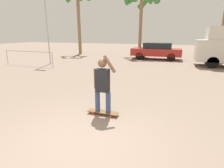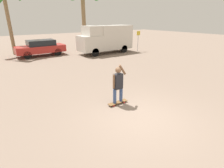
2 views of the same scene
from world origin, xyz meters
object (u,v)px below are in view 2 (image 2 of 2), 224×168
(skateboard, at_px, (118,102))
(street_sign, at_px, (138,38))
(camper_van, at_px, (106,38))
(parked_car_red, at_px, (41,47))
(person_skateboarder, at_px, (118,83))

(skateboard, height_order, street_sign, street_sign)
(camper_van, height_order, parked_car_red, camper_van)
(person_skateboarder, xyz_separation_m, parked_car_red, (0.11, 12.67, -0.16))
(skateboard, distance_m, parked_car_red, 12.69)
(parked_car_red, bearing_deg, person_skateboarder, -90.49)
(skateboard, relative_size, parked_car_red, 0.20)
(skateboard, height_order, person_skateboarder, person_skateboarder)
(street_sign, bearing_deg, camper_van, 162.38)
(skateboard, height_order, parked_car_red, parked_car_red)
(camper_van, height_order, street_sign, camper_van)
(parked_car_red, xyz_separation_m, street_sign, (9.54, -3.55, 0.60))
(parked_car_red, distance_m, street_sign, 10.20)
(skateboard, distance_m, person_skateboarder, 0.90)
(person_skateboarder, bearing_deg, street_sign, 43.38)
(skateboard, bearing_deg, parked_car_red, 89.51)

